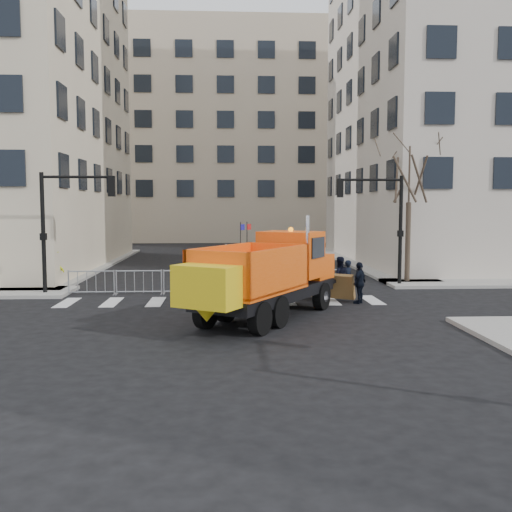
{
  "coord_description": "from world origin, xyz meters",
  "views": [
    {
      "loc": [
        -0.01,
        -17.87,
        3.93
      ],
      "look_at": [
        1.07,
        2.5,
        2.14
      ],
      "focal_mm": 40.0,
      "sensor_mm": 36.0,
      "label": 1
    }
  ],
  "objects": [
    {
      "name": "plow_truck",
      "position": [
        1.36,
        1.65,
        1.6
      ],
      "size": [
        6.98,
        9.18,
        3.6
      ],
      "rotation": [
        0.0,
        0.0,
        1.02
      ],
      "color": "black",
      "rests_on": "ground"
    },
    {
      "name": "street_tree",
      "position": [
        9.2,
        10.5,
        3.75
      ],
      "size": [
        3.0,
        3.0,
        7.5
      ],
      "primitive_type": null,
      "color": "#382B21",
      "rests_on": "ground"
    },
    {
      "name": "building_right",
      "position": [
        20.0,
        22.0,
        16.0
      ],
      "size": [
        22.0,
        22.0,
        32.0
      ],
      "primitive_type": "cube",
      "color": "#C0B3A3",
      "rests_on": "ground"
    },
    {
      "name": "building_far",
      "position": [
        0.0,
        52.0,
        12.0
      ],
      "size": [
        30.0,
        18.0,
        24.0
      ],
      "primitive_type": "cube",
      "color": "#C0AD92",
      "rests_on": "ground"
    },
    {
      "name": "ground",
      "position": [
        0.0,
        0.0,
        0.0
      ],
      "size": [
        120.0,
        120.0,
        0.0
      ],
      "primitive_type": "plane",
      "color": "black",
      "rests_on": "ground"
    },
    {
      "name": "cop_c",
      "position": [
        5.38,
        4.71,
        0.84
      ],
      "size": [
        0.92,
        1.04,
        1.69
      ],
      "primitive_type": "imported",
      "rotation": [
        0.0,
        0.0,
        4.07
      ],
      "color": "black",
      "rests_on": "ground"
    },
    {
      "name": "cop_b",
      "position": [
        4.8,
        6.04,
        0.9
      ],
      "size": [
        0.95,
        0.79,
        1.79
      ],
      "primitive_type": "imported",
      "rotation": [
        0.0,
        0.0,
        3.28
      ],
      "color": "black",
      "rests_on": "ground"
    },
    {
      "name": "crowd_barriers",
      "position": [
        -0.75,
        7.6,
        0.55
      ],
      "size": [
        12.6,
        0.6,
        1.1
      ],
      "primitive_type": null,
      "color": "#9EA0A5",
      "rests_on": "ground"
    },
    {
      "name": "sidewalk_back",
      "position": [
        0.0,
        8.5,
        0.07
      ],
      "size": [
        64.0,
        5.0,
        0.15
      ],
      "primitive_type": "cube",
      "color": "gray",
      "rests_on": "ground"
    },
    {
      "name": "traffic_light_left",
      "position": [
        -8.0,
        7.5,
        2.7
      ],
      "size": [
        0.18,
        0.18,
        5.4
      ],
      "primitive_type": "cylinder",
      "color": "black",
      "rests_on": "ground"
    },
    {
      "name": "cop_a",
      "position": [
        5.24,
        6.47,
        0.8
      ],
      "size": [
        0.7,
        0.65,
        1.59
      ],
      "primitive_type": "imported",
      "rotation": [
        0.0,
        0.0,
        3.75
      ],
      "color": "black",
      "rests_on": "ground"
    },
    {
      "name": "newspaper_box",
      "position": [
        4.02,
        7.92,
        0.7
      ],
      "size": [
        0.52,
        0.48,
        1.1
      ],
      "primitive_type": "cube",
      "rotation": [
        0.0,
        0.0,
        0.18
      ],
      "color": "maroon",
      "rests_on": "sidewalk_back"
    },
    {
      "name": "traffic_light_right",
      "position": [
        8.5,
        9.5,
        2.7
      ],
      "size": [
        0.18,
        0.18,
        5.4
      ],
      "primitive_type": "cylinder",
      "color": "black",
      "rests_on": "ground"
    },
    {
      "name": "worker",
      "position": [
        -8.3,
        9.56,
        1.07
      ],
      "size": [
        1.34,
        1.32,
        1.85
      ],
      "primitive_type": "imported",
      "rotation": [
        0.0,
        0.0,
        0.75
      ],
      "color": "#C4D519",
      "rests_on": "sidewalk_back"
    }
  ]
}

